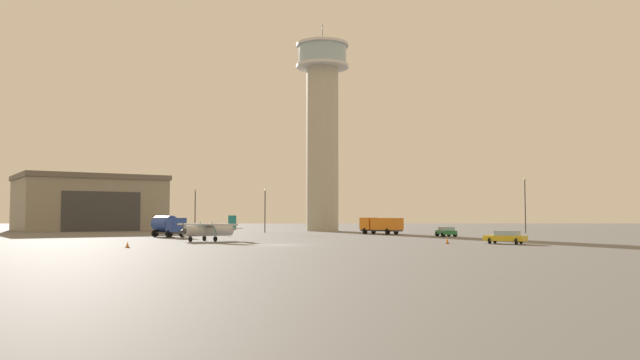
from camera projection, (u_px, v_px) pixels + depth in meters
name	position (u px, v px, depth m)	size (l,w,h in m)	color
ground_plane	(281.00, 245.00, 62.46)	(400.00, 400.00, 0.00)	#60605E
control_tower	(322.00, 124.00, 125.37)	(10.51, 10.51, 41.48)	#B2AD9E
hangar	(89.00, 203.00, 129.91)	(35.06, 33.38, 11.24)	gray
airplane_silver	(209.00, 229.00, 71.83)	(7.96, 8.26, 2.96)	#B7BABF
truck_box_orange	(381.00, 225.00, 100.26)	(6.78, 6.54, 2.67)	#38383D
truck_fuel_tanker_blue	(168.00, 225.00, 86.70)	(5.49, 5.58, 2.96)	#38383D
car_yellow	(506.00, 237.00, 64.87)	(4.42, 3.83, 1.37)	gold
car_green	(446.00, 231.00, 88.98)	(2.67, 4.23, 1.37)	#287A42
light_post_west	(195.00, 206.00, 112.05)	(0.44, 0.44, 7.75)	#38383D
light_post_east	(525.00, 201.00, 107.22)	(0.44, 0.44, 9.41)	#38383D
light_post_north	(265.00, 206.00, 111.66)	(0.44, 0.44, 7.75)	#38383D
traffic_cone_near_left	(127.00, 245.00, 57.31)	(0.36, 0.36, 0.55)	black
traffic_cone_near_right	(447.00, 240.00, 65.36)	(0.36, 0.36, 0.74)	black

